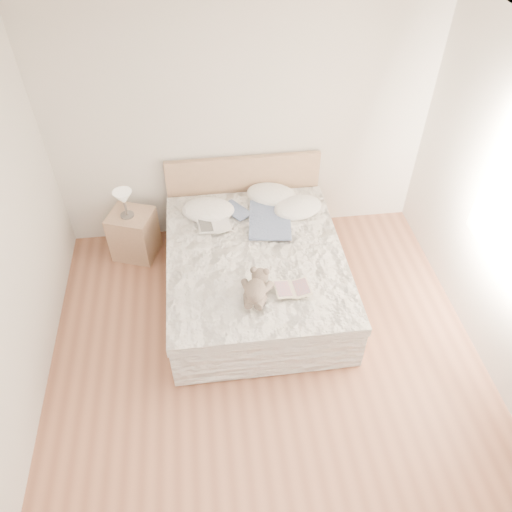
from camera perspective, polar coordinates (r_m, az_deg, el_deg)
The scene contains 13 objects.
floor at distance 4.62m, azimuth 1.71°, elevation -14.66°, with size 4.00×4.50×0.00m, color brown.
ceiling at distance 2.71m, azimuth 2.95°, elevation 16.61°, with size 4.00×4.50×0.00m, color white.
wall_back at distance 5.32m, azimuth -1.65°, elevation 14.73°, with size 4.00×0.02×2.70m, color silver.
bed at distance 5.11m, azimuth -0.18°, elevation -1.44°, with size 1.72×2.14×1.00m.
nightstand at distance 5.70m, azimuth -13.77°, elevation 2.44°, with size 0.45×0.40×0.56m, color #A38263.
table_lamp at distance 5.38m, azimuth -14.90°, elevation 6.34°, with size 0.24×0.24×0.32m.
pillow_left at distance 5.31m, azimuth -5.49°, elevation 5.26°, with size 0.56×0.39×0.17m, color white.
pillow_middle at distance 5.50m, azimuth 1.79°, elevation 7.01°, with size 0.56×0.39×0.17m, color white.
pillow_right at distance 5.34m, azimuth 4.80°, elevation 5.55°, with size 0.53×0.37×0.16m, color white.
blouse at distance 5.18m, azimuth 1.60°, elevation 4.16°, with size 0.67×0.72×0.03m, color #404F73, non-canonical shape.
photo_book at distance 5.12m, azimuth -4.81°, elevation 3.44°, with size 0.34×0.24×0.03m, color white.
childrens_book at distance 4.49m, azimuth 4.16°, elevation -3.79°, with size 0.33×0.22×0.02m, color beige.
teddy_bear at distance 4.39m, azimuth -0.10°, elevation -4.63°, with size 0.25×0.36×0.19m, color #68594C, non-canonical shape.
Camera 1 is at (-0.43, -2.37, 3.94)m, focal length 35.00 mm.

